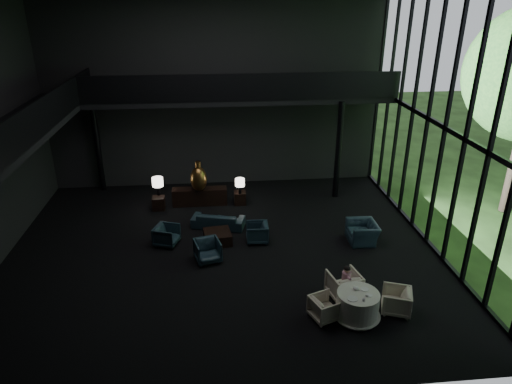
{
  "coord_description": "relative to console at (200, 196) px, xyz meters",
  "views": [
    {
      "loc": [
        -0.2,
        -13.02,
        7.81
      ],
      "look_at": [
        1.13,
        0.5,
        1.87
      ],
      "focal_mm": 32.0,
      "sensor_mm": 36.0,
      "label": 1
    }
  ],
  "objects": [
    {
      "name": "dining_chair_west",
      "position": [
        3.34,
        -7.37,
        -0.02
      ],
      "size": [
        0.76,
        0.79,
        0.64
      ],
      "primitive_type": "imported",
      "rotation": [
        0.0,
        0.0,
        1.93
      ],
      "color": "#BAB1A5",
      "rests_on": "floor"
    },
    {
      "name": "table_lamp_right",
      "position": [
        1.6,
        -0.24,
        0.61
      ],
      "size": [
        0.37,
        0.37,
        0.63
      ],
      "color": "black",
      "rests_on": "side_table_right"
    },
    {
      "name": "dining_table",
      "position": [
        4.18,
        -7.42,
        -0.02
      ],
      "size": [
        1.24,
        1.24,
        0.75
      ],
      "color": "white",
      "rests_on": "floor"
    },
    {
      "name": "column_nw",
      "position": [
        -4.19,
        1.95,
        1.66
      ],
      "size": [
        0.24,
        0.24,
        4.0
      ],
      "primitive_type": "cylinder",
      "color": "black",
      "rests_on": "floor"
    },
    {
      "name": "mezzanine_left",
      "position": [
        -5.19,
        -3.75,
        3.66
      ],
      "size": [
        2.0,
        12.0,
        0.25
      ],
      "primitive_type": "cube",
      "color": "black",
      "rests_on": "wall_left"
    },
    {
      "name": "child",
      "position": [
        4.12,
        -6.54,
        0.38
      ],
      "size": [
        0.25,
        0.25,
        0.54
      ],
      "rotation": [
        0.0,
        0.0,
        3.14
      ],
      "color": "beige",
      "rests_on": "dining_chair_north"
    },
    {
      "name": "console",
      "position": [
        0.0,
        0.0,
        0.0
      ],
      "size": [
        2.16,
        0.49,
        0.69
      ],
      "primitive_type": "cube",
      "color": "black",
      "rests_on": "floor"
    },
    {
      "name": "sofa",
      "position": [
        0.69,
        -2.01,
        -0.01
      ],
      "size": [
        1.77,
        0.92,
        0.66
      ],
      "primitive_type": "imported",
      "rotation": [
        0.0,
        0.0,
        2.88
      ],
      "color": "#122632",
      "rests_on": "floor"
    },
    {
      "name": "floor",
      "position": [
        0.81,
        -3.75,
        -0.34
      ],
      "size": [
        14.0,
        12.0,
        0.02
      ],
      "primitive_type": "cube",
      "color": "black",
      "rests_on": "ground"
    },
    {
      "name": "curtain_wall",
      "position": [
        7.76,
        -3.75,
        3.66
      ],
      "size": [
        0.2,
        12.0,
        8.0
      ],
      "primitive_type": null,
      "color": "black",
      "rests_on": "ground"
    },
    {
      "name": "cereal_bowl",
      "position": [
        4.16,
        -7.24,
        0.45
      ],
      "size": [
        0.16,
        0.16,
        0.08
      ],
      "primitive_type": "ellipsoid",
      "color": "white",
      "rests_on": "dining_table"
    },
    {
      "name": "side_table_left",
      "position": [
        -1.6,
        -0.29,
        -0.09
      ],
      "size": [
        0.47,
        0.47,
        0.51
      ],
      "primitive_type": "cube",
      "color": "black",
      "rests_on": "floor"
    },
    {
      "name": "lounge_armchair_south",
      "position": [
        0.31,
        -4.27,
        0.05
      ],
      "size": [
        0.93,
        0.89,
        0.79
      ],
      "primitive_type": "imported",
      "rotation": [
        0.0,
        0.0,
        0.26
      ],
      "color": "black",
      "rests_on": "floor"
    },
    {
      "name": "side_table_right",
      "position": [
        1.6,
        -0.1,
        -0.09
      ],
      "size": [
        0.46,
        0.46,
        0.51
      ],
      "primitive_type": "cube",
      "color": "black",
      "rests_on": "floor"
    },
    {
      "name": "mezzanine_back",
      "position": [
        1.81,
        1.25,
        3.66
      ],
      "size": [
        12.0,
        2.0,
        0.25
      ],
      "primitive_type": "cube",
      "color": "black",
      "rests_on": "wall_back"
    },
    {
      "name": "dining_chair_north",
      "position": [
        4.08,
        -6.5,
        0.11
      ],
      "size": [
        1.02,
        0.98,
        0.9
      ],
      "primitive_type": "imported",
      "rotation": [
        0.0,
        0.0,
        3.35
      ],
      "color": "tan",
      "rests_on": "floor"
    },
    {
      "name": "lounge_armchair_east",
      "position": [
        1.98,
        -3.19,
        0.01
      ],
      "size": [
        0.67,
        0.71,
        0.7
      ],
      "primitive_type": "imported",
      "rotation": [
        0.0,
        0.0,
        -1.61
      ],
      "color": "black",
      "rests_on": "floor"
    },
    {
      "name": "saucer",
      "position": [
        4.43,
        -7.54,
        0.41
      ],
      "size": [
        0.18,
        0.18,
        0.01
      ],
      "primitive_type": "cylinder",
      "rotation": [
        0.0,
        0.0,
        -0.21
      ],
      "color": "white",
      "rests_on": "dining_table"
    },
    {
      "name": "cream_pot",
      "position": [
        4.2,
        -7.74,
        0.44
      ],
      "size": [
        0.07,
        0.07,
        0.07
      ],
      "primitive_type": "cylinder",
      "rotation": [
        0.0,
        0.0,
        -0.14
      ],
      "color": "#99999E",
      "rests_on": "dining_table"
    },
    {
      "name": "lounge_armchair_west",
      "position": [
        -1.06,
        -3.1,
        0.02
      ],
      "size": [
        0.86,
        0.89,
        0.73
      ],
      "primitive_type": "imported",
      "rotation": [
        0.0,
        0.0,
        1.24
      ],
      "color": "black",
      "rests_on": "floor"
    },
    {
      "name": "window_armchair",
      "position": [
        5.55,
        -3.54,
        0.12
      ],
      "size": [
        0.69,
        1.06,
        0.92
      ],
      "primitive_type": "imported",
      "rotation": [
        0.0,
        0.0,
        -1.58
      ],
      "color": "black",
      "rests_on": "floor"
    },
    {
      "name": "coffee_table",
      "position": [
        0.64,
        -3.13,
        -0.15
      ],
      "size": [
        1.0,
        1.0,
        0.39
      ],
      "primitive_type": "cube",
      "rotation": [
        0.0,
        0.0,
        0.13
      ],
      "color": "black",
      "rests_on": "floor"
    },
    {
      "name": "table_lamp_left",
      "position": [
        -1.6,
        -0.07,
        0.69
      ],
      "size": [
        0.43,
        0.43,
        0.72
      ],
      "color": "black",
      "rests_on": "side_table_left"
    },
    {
      "name": "plate_a",
      "position": [
        3.95,
        -7.63,
        0.41
      ],
      "size": [
        0.35,
        0.35,
        0.02
      ],
      "primitive_type": "cylinder",
      "rotation": [
        0.0,
        0.0,
        0.43
      ],
      "color": "white",
      "rests_on": "dining_table"
    },
    {
      "name": "coffee_cup",
      "position": [
        4.35,
        -7.57,
        0.45
      ],
      "size": [
        0.11,
        0.11,
        0.06
      ],
      "primitive_type": "cylinder",
      "rotation": [
        0.0,
        0.0,
        -0.43
      ],
      "color": "white",
      "rests_on": "saucer"
    },
    {
      "name": "bronze_urn",
      "position": [
        0.0,
        -0.21,
        0.85
      ],
      "size": [
        0.64,
        0.64,
        1.2
      ],
      "color": "#B6712F",
      "rests_on": "console"
    },
    {
      "name": "wall_back",
      "position": [
        0.81,
        2.25,
        3.66
      ],
      "size": [
        14.0,
        0.04,
        8.0
      ],
      "primitive_type": "cube",
      "color": "black",
      "rests_on": "ground"
    },
    {
      "name": "dining_chair_east",
      "position": [
        5.28,
        -7.29,
        0.02
      ],
      "size": [
        0.86,
        0.89,
        0.72
      ],
      "primitive_type": "imported",
      "rotation": [
        0.0,
        0.0,
        -1.93
      ],
      "color": "#B5AFA5",
      "rests_on": "floor"
    },
    {
      "name": "column_ne",
      "position": [
        5.61,
        0.25,
        1.66
      ],
      "size": [
        0.24,
        0.24,
        4.0
      ],
      "primitive_type": "cylinder",
      "color": "black",
      "rests_on": "floor"
    },
    {
      "name": "railing_left",
      "position": [
        -4.19,
        -3.75,
        4.26
      ],
      "size": [
        0.06,
        12.0,
        1.0
      ],
      "primitive_type": "cube",
      "color": "black",
      "rests_on": "mezzanine_left"
    },
    {
      "name": "plate_b",
      "position": [
        4.38,
        -7.27,
        0.41
      ],
      "size": [
        0.22,
        0.22,
        0.01
      ],
      "primitive_type": "cylinder",
      "rotation": [
        0.0,
        0.0,
        -0.05
      ],
      "color": "white",
      "rests_on": "dining_table"
    },
    {
      "name": "wall_front",
      "position": [
        0.81,
        -9.75,
        3.66
      ],
      "size": [
        14.0,
        0.04,
        8.0
      ],
      "primitive_type": "cube",
      "color": "black",
      "rests_on": "ground"
    },
    {
      "name": "railing_back",
      "position": [
        1.81,
        0.25,
        4.26
      ],
      "size": [
        12.0,
        0.06,
        1.0
      ],
      "primitive_type": "cube",
      "color": "black",
      "rests_on": "mezzanine_back"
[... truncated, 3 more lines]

